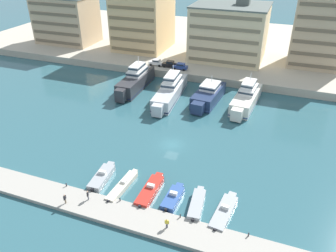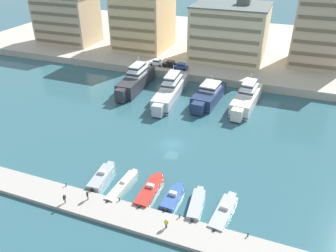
{
  "view_description": "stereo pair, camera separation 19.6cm",
  "coord_description": "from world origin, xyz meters",
  "px_view_note": "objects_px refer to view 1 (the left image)",
  "views": [
    {
      "loc": [
        17.7,
        -49.52,
        34.77
      ],
      "look_at": [
        -1.66,
        2.46,
        2.5
      ],
      "focal_mm": 35.0,
      "sensor_mm": 36.0,
      "label": 1
    },
    {
      "loc": [
        17.89,
        -49.45,
        34.77
      ],
      "look_at": [
        -1.66,
        2.46,
        2.5
      ],
      "focal_mm": 35.0,
      "sensor_mm": 36.0,
      "label": 2
    }
  ],
  "objects_px": {
    "motorboat_red_mid_left": "(150,190)",
    "motorboat_blue_center_left": "(173,198)",
    "motorboat_grey_center_right": "(224,212)",
    "yacht_navy_mid_left": "(208,95)",
    "pedestrian_mid_deck": "(167,223)",
    "yacht_ivory_center_left": "(246,98)",
    "pedestrian_far_side": "(88,195)",
    "yacht_charcoal_far_left": "(136,80)",
    "car_white_far_left": "(156,62)",
    "motorboat_grey_center": "(197,204)",
    "car_blue_mid_left": "(180,66)",
    "motorboat_cream_left": "(123,186)",
    "car_black_left": "(170,64)",
    "yacht_silver_left": "(170,90)",
    "motorboat_grey_far_left": "(102,177)",
    "pedestrian_near_edge": "(65,198)"
  },
  "relations": [
    {
      "from": "motorboat_grey_center",
      "to": "yacht_ivory_center_left",
      "type": "bearing_deg",
      "value": 87.73
    },
    {
      "from": "yacht_silver_left",
      "to": "motorboat_cream_left",
      "type": "bearing_deg",
      "value": -82.64
    },
    {
      "from": "yacht_ivory_center_left",
      "to": "motorboat_cream_left",
      "type": "height_order",
      "value": "yacht_ivory_center_left"
    },
    {
      "from": "motorboat_cream_left",
      "to": "motorboat_grey_center",
      "type": "bearing_deg",
      "value": 0.12
    },
    {
      "from": "yacht_charcoal_far_left",
      "to": "yacht_navy_mid_left",
      "type": "bearing_deg",
      "value": -2.95
    },
    {
      "from": "yacht_charcoal_far_left",
      "to": "pedestrian_far_side",
      "type": "xyz_separation_m",
      "value": [
        11.6,
        -41.12,
        -0.74
      ]
    },
    {
      "from": "motorboat_red_mid_left",
      "to": "car_blue_mid_left",
      "type": "xyz_separation_m",
      "value": [
        -11.3,
        48.35,
        2.52
      ]
    },
    {
      "from": "motorboat_blue_center_left",
      "to": "car_black_left",
      "type": "distance_m",
      "value": 52.87
    },
    {
      "from": "motorboat_red_mid_left",
      "to": "pedestrian_far_side",
      "type": "height_order",
      "value": "pedestrian_far_side"
    },
    {
      "from": "yacht_silver_left",
      "to": "pedestrian_mid_deck",
      "type": "distance_m",
      "value": 42.22
    },
    {
      "from": "motorboat_blue_center_left",
      "to": "car_white_far_left",
      "type": "bearing_deg",
      "value": 114.87
    },
    {
      "from": "car_white_far_left",
      "to": "motorboat_cream_left",
      "type": "bearing_deg",
      "value": -73.8
    },
    {
      "from": "motorboat_grey_center_right",
      "to": "car_white_far_left",
      "type": "bearing_deg",
      "value": 121.85
    },
    {
      "from": "yacht_silver_left",
      "to": "pedestrian_mid_deck",
      "type": "relative_size",
      "value": 13.74
    },
    {
      "from": "yacht_silver_left",
      "to": "car_white_far_left",
      "type": "relative_size",
      "value": 5.19
    },
    {
      "from": "motorboat_red_mid_left",
      "to": "car_black_left",
      "type": "bearing_deg",
      "value": 106.75
    },
    {
      "from": "car_black_left",
      "to": "motorboat_red_mid_left",
      "type": "bearing_deg",
      "value": -73.25
    },
    {
      "from": "motorboat_grey_center_right",
      "to": "pedestrian_far_side",
      "type": "distance_m",
      "value": 20.18
    },
    {
      "from": "motorboat_grey_far_left",
      "to": "car_black_left",
      "type": "relative_size",
      "value": 1.8
    },
    {
      "from": "yacht_charcoal_far_left",
      "to": "motorboat_grey_far_left",
      "type": "xyz_separation_m",
      "value": [
        10.78,
        -35.73,
        -1.73
      ]
    },
    {
      "from": "motorboat_grey_far_left",
      "to": "pedestrian_far_side",
      "type": "distance_m",
      "value": 5.55
    },
    {
      "from": "motorboat_red_mid_left",
      "to": "car_blue_mid_left",
      "type": "height_order",
      "value": "car_blue_mid_left"
    },
    {
      "from": "motorboat_grey_far_left",
      "to": "yacht_charcoal_far_left",
      "type": "bearing_deg",
      "value": 106.79
    },
    {
      "from": "motorboat_grey_far_left",
      "to": "motorboat_red_mid_left",
      "type": "height_order",
      "value": "motorboat_grey_far_left"
    },
    {
      "from": "motorboat_grey_center",
      "to": "car_blue_mid_left",
      "type": "relative_size",
      "value": 1.75
    },
    {
      "from": "motorboat_cream_left",
      "to": "pedestrian_mid_deck",
      "type": "distance_m",
      "value": 11.26
    },
    {
      "from": "motorboat_grey_center",
      "to": "car_white_far_left",
      "type": "distance_m",
      "value": 56.22
    },
    {
      "from": "motorboat_grey_center_right",
      "to": "car_black_left",
      "type": "height_order",
      "value": "car_black_left"
    },
    {
      "from": "yacht_ivory_center_left",
      "to": "pedestrian_far_side",
      "type": "relative_size",
      "value": 10.92
    },
    {
      "from": "yacht_silver_left",
      "to": "yacht_navy_mid_left",
      "type": "xyz_separation_m",
      "value": [
        9.21,
        1.29,
        -0.36
      ]
    },
    {
      "from": "motorboat_red_mid_left",
      "to": "pedestrian_far_side",
      "type": "bearing_deg",
      "value": -146.73
    },
    {
      "from": "motorboat_red_mid_left",
      "to": "motorboat_grey_center_right",
      "type": "distance_m",
      "value": 11.74
    },
    {
      "from": "motorboat_red_mid_left",
      "to": "pedestrian_mid_deck",
      "type": "bearing_deg",
      "value": -50.31
    },
    {
      "from": "yacht_navy_mid_left",
      "to": "pedestrian_near_edge",
      "type": "xyz_separation_m",
      "value": [
        -10.79,
        -41.93,
        -0.19
      ]
    },
    {
      "from": "yacht_charcoal_far_left",
      "to": "motorboat_grey_center",
      "type": "height_order",
      "value": "yacht_charcoal_far_left"
    },
    {
      "from": "car_blue_mid_left",
      "to": "motorboat_grey_center",
      "type": "bearing_deg",
      "value": -68.74
    },
    {
      "from": "car_black_left",
      "to": "yacht_silver_left",
      "type": "bearing_deg",
      "value": -69.45
    },
    {
      "from": "motorboat_grey_center",
      "to": "pedestrian_far_side",
      "type": "bearing_deg",
      "value": -163.07
    },
    {
      "from": "yacht_navy_mid_left",
      "to": "pedestrian_mid_deck",
      "type": "bearing_deg",
      "value": -83.24
    },
    {
      "from": "yacht_silver_left",
      "to": "pedestrian_far_side",
      "type": "distance_m",
      "value": 38.84
    },
    {
      "from": "yacht_charcoal_far_left",
      "to": "motorboat_cream_left",
      "type": "xyz_separation_m",
      "value": [
        14.86,
        -36.43,
        -1.88
      ]
    },
    {
      "from": "motorboat_grey_center_right",
      "to": "pedestrian_far_side",
      "type": "xyz_separation_m",
      "value": [
        -19.57,
        -4.78,
        1.12
      ]
    },
    {
      "from": "motorboat_cream_left",
      "to": "motorboat_grey_center_right",
      "type": "xyz_separation_m",
      "value": [
        16.31,
        0.08,
        0.01
      ]
    },
    {
      "from": "pedestrian_near_edge",
      "to": "pedestrian_far_side",
      "type": "xyz_separation_m",
      "value": [
        2.74,
        1.82,
        0.02
      ]
    },
    {
      "from": "yacht_charcoal_far_left",
      "to": "car_white_far_left",
      "type": "distance_m",
      "value": 13.08
    },
    {
      "from": "car_black_left",
      "to": "pedestrian_near_edge",
      "type": "bearing_deg",
      "value": -85.72
    },
    {
      "from": "yacht_silver_left",
      "to": "motorboat_grey_center",
      "type": "relative_size",
      "value": 2.94
    },
    {
      "from": "motorboat_cream_left",
      "to": "motorboat_blue_center_left",
      "type": "relative_size",
      "value": 1.35
    },
    {
      "from": "yacht_ivory_center_left",
      "to": "pedestrian_far_side",
      "type": "xyz_separation_m",
      "value": [
        -16.95,
        -41.07,
        -0.5
      ]
    },
    {
      "from": "motorboat_red_mid_left",
      "to": "motorboat_blue_center_left",
      "type": "height_order",
      "value": "motorboat_blue_center_left"
    }
  ]
}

